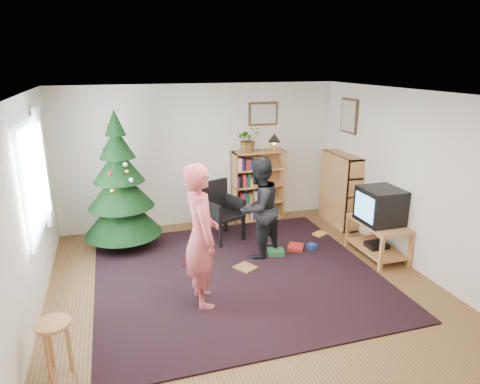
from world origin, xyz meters
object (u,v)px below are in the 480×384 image
object	(u,v)px
armchair	(221,208)
person_by_chair	(259,208)
picture_back	(263,114)
table_lamp	(274,139)
crt_tv	(380,206)
potted_plant	(248,139)
person_standing	(201,236)
christmas_tree	(121,192)
stool	(54,334)
bookshelf_back	(258,185)
tv_stand	(377,236)
bookshelf_right	(340,189)
picture_right	(349,116)

from	to	relation	value
armchair	person_by_chair	world-z (taller)	person_by_chair
picture_back	table_lamp	world-z (taller)	picture_back
picture_back	crt_tv	size ratio (longest dim) A/B	0.91
armchair	potted_plant	xyz separation A→B (m)	(0.69, 0.69, 1.00)
picture_back	person_standing	distance (m)	3.40
christmas_tree	stool	bearing A→B (deg)	-104.90
bookshelf_back	stool	size ratio (longest dim) A/B	2.37
tv_stand	stool	world-z (taller)	tv_stand
christmas_tree	bookshelf_right	bearing A→B (deg)	-1.67
picture_right	table_lamp	bearing A→B (deg)	152.87
picture_right	armchair	bearing A→B (deg)	-177.51
person_by_chair	potted_plant	xyz separation A→B (m)	(0.33, 1.53, 0.76)
bookshelf_right	person_standing	bearing A→B (deg)	122.69
bookshelf_right	person_standing	xyz separation A→B (m)	(-2.94, -1.89, 0.22)
bookshelf_back	bookshelf_right	distance (m)	1.49
stool	potted_plant	xyz separation A→B (m)	(3.02, 3.39, 1.10)
christmas_tree	bookshelf_right	xyz separation A→B (m)	(3.79, -0.11, -0.25)
picture_right	crt_tv	world-z (taller)	picture_right
picture_right	picture_back	bearing A→B (deg)	151.31
tv_stand	potted_plant	distance (m)	2.77
christmas_tree	stool	size ratio (longest dim) A/B	4.00
bookshelf_right	table_lamp	world-z (taller)	table_lamp
bookshelf_right	bookshelf_back	bearing A→B (deg)	62.40
christmas_tree	picture_back	bearing A→B (deg)	15.32
picture_right	table_lamp	distance (m)	1.37
picture_back	person_standing	world-z (taller)	picture_back
picture_right	tv_stand	xyz separation A→B (m)	(-0.26, -1.48, -1.62)
picture_back	potted_plant	bearing A→B (deg)	-157.52
christmas_tree	tv_stand	size ratio (longest dim) A/B	2.25
picture_back	person_by_chair	xyz separation A→B (m)	(-0.66, -1.67, -1.18)
tv_stand	person_by_chair	xyz separation A→B (m)	(-1.73, 0.53, 0.44)
potted_plant	christmas_tree	bearing A→B (deg)	-165.75
tv_stand	picture_right	bearing A→B (deg)	80.19
armchair	stool	bearing A→B (deg)	-152.89
person_by_chair	crt_tv	bearing A→B (deg)	130.92
tv_stand	person_standing	size ratio (longest dim) A/B	0.55
person_by_chair	potted_plant	size ratio (longest dim) A/B	3.38
armchair	table_lamp	world-z (taller)	table_lamp
christmas_tree	armchair	size ratio (longest dim) A/B	2.23
person_by_chair	bookshelf_right	bearing A→B (deg)	172.62
crt_tv	person_standing	size ratio (longest dim) A/B	0.34
bookshelf_right	potted_plant	bearing A→B (deg)	65.59
picture_back	picture_right	distance (m)	1.51
person_by_chair	bookshelf_back	bearing A→B (deg)	-141.08
stool	person_standing	size ratio (longest dim) A/B	0.31
stool	person_standing	world-z (taller)	person_standing
picture_right	person_standing	bearing A→B (deg)	-147.15
christmas_tree	crt_tv	xyz separation A→B (m)	(3.67, -1.49, -0.10)
picture_right	person_by_chair	bearing A→B (deg)	-154.55
bookshelf_right	person_by_chair	distance (m)	2.03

